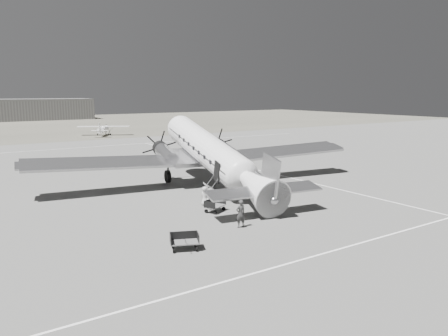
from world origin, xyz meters
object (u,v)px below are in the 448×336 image
at_px(hangar_main, 21,110).
at_px(passenger, 205,196).
at_px(ramp_agent, 210,199).
at_px(light_plane_right, 103,130).
at_px(dc3_airliner, 212,155).
at_px(baggage_cart_far, 184,242).
at_px(baggage_cart_near, 215,206).
at_px(ground_crew, 241,214).

xyz_separation_m(hangar_main, passenger, (-6.07, -121.66, -2.54)).
relative_size(hangar_main, ramp_agent, 26.17).
height_order(light_plane_right, passenger, light_plane_right).
bearing_deg(dc3_airliner, baggage_cart_far, -118.80).
bearing_deg(baggage_cart_far, dc3_airliner, 75.04).
height_order(baggage_cart_near, baggage_cart_far, baggage_cart_far).
bearing_deg(baggage_cart_far, baggage_cart_near, 67.89).
relative_size(hangar_main, light_plane_right, 4.01).
relative_size(light_plane_right, baggage_cart_far, 6.30).
relative_size(hangar_main, baggage_cart_far, 25.23).
xyz_separation_m(light_plane_right, ramp_agent, (-11.67, -59.97, -0.29)).
xyz_separation_m(baggage_cart_near, baggage_cart_far, (-5.63, -5.69, 0.01)).
distance_m(baggage_cart_far, ground_crew, 5.27).
xyz_separation_m(dc3_airliner, baggage_cart_near, (-3.94, -6.76, -2.60)).
distance_m(hangar_main, ramp_agent, 122.90).
height_order(ramp_agent, passenger, ramp_agent).
relative_size(light_plane_right, baggage_cart_near, 6.37).
relative_size(ground_crew, ramp_agent, 1.14).
bearing_deg(baggage_cart_near, light_plane_right, 53.33).
xyz_separation_m(hangar_main, baggage_cart_far, (-12.00, -129.29, -2.83)).
distance_m(hangar_main, dc3_airliner, 116.86).
relative_size(ground_crew, passenger, 1.21).
height_order(hangar_main, baggage_cart_near, hangar_main).
height_order(baggage_cart_far, ground_crew, ground_crew).
bearing_deg(baggage_cart_near, dc3_airliner, 34.07).
height_order(dc3_airliner, ramp_agent, dc3_airliner).
relative_size(baggage_cart_far, ground_crew, 0.91).
bearing_deg(ramp_agent, passenger, 1.08).
xyz_separation_m(light_plane_right, baggage_cart_near, (-11.81, -60.85, -0.62)).
height_order(baggage_cart_far, passenger, passenger).
distance_m(hangar_main, baggage_cart_far, 129.87).
distance_m(hangar_main, baggage_cart_near, 123.80).
xyz_separation_m(light_plane_right, baggage_cart_far, (-17.44, -66.54, -0.62)).
bearing_deg(dc3_airliner, baggage_cart_near, -111.50).
height_order(dc3_airliner, baggage_cart_near, dc3_airliner).
bearing_deg(baggage_cart_far, hangar_main, 107.29).
distance_m(dc3_airliner, light_plane_right, 54.69).
xyz_separation_m(baggage_cart_far, ground_crew, (5.00, 1.61, 0.45)).
distance_m(dc3_airliner, baggage_cart_near, 8.25).
xyz_separation_m(ramp_agent, passenger, (0.16, 1.06, -0.05)).
relative_size(dc3_airliner, ramp_agent, 20.07).
relative_size(dc3_airliner, ground_crew, 17.54).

